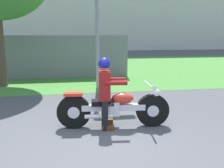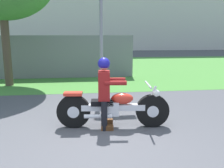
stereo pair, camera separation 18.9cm
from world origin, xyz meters
TOP-DOWN VIEW (x-y plane):
  - ground at (0.00, 0.00)m, footprint 120.00×120.00m
  - grass_verge at (0.00, 9.96)m, footprint 60.00×12.00m
  - motorcycle_lead at (0.37, 1.00)m, footprint 2.26×0.66m
  - rider_lead at (0.20, 1.02)m, footprint 0.58×0.49m
  - fence_segment at (-1.54, 6.92)m, footprint 7.00×0.06m

SIDE VIEW (x-z plane):
  - ground at x=0.00m, z-range 0.00..0.00m
  - grass_verge at x=0.00m, z-range 0.00..0.01m
  - motorcycle_lead at x=0.37m, z-range -0.04..0.85m
  - rider_lead at x=0.20m, z-range 0.12..1.53m
  - fence_segment at x=-1.54m, z-range 0.00..1.80m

